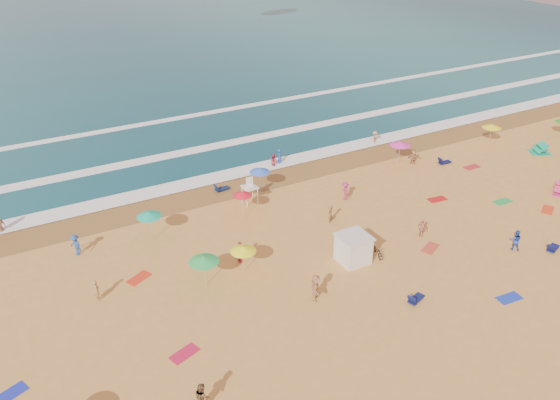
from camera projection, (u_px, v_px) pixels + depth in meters
ground at (330, 248)px, 40.88m from camera, size 220.00×220.00×0.00m
ocean at (90, 36)px, 105.44m from camera, size 220.00×140.00×0.18m
wet_sand at (255, 182)px, 50.48m from camera, size 220.00×220.00×0.00m
surf_foam at (218, 148)px, 57.22m from camera, size 200.00×18.70×0.05m
cabana at (353, 249)px, 38.96m from camera, size 2.00×2.00×2.00m
cabana_roof at (354, 237)px, 38.45m from camera, size 2.20×2.20×0.12m
bicycle at (376, 251)px, 39.80m from camera, size 0.75×1.75×0.89m
lifeguard_stand at (250, 192)px, 46.48m from camera, size 1.20×1.20×2.10m
beach_umbrellas at (345, 213)px, 41.21m from camera, size 63.33×25.14×0.76m
loungers at (401, 247)px, 40.67m from camera, size 53.25×24.98×0.34m
towels at (369, 261)px, 39.37m from camera, size 44.26×16.75×0.03m
popup_tents at (552, 166)px, 52.20m from camera, size 8.31×9.46×1.20m
beachgoers at (277, 226)px, 42.24m from camera, size 45.23×25.10×2.14m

